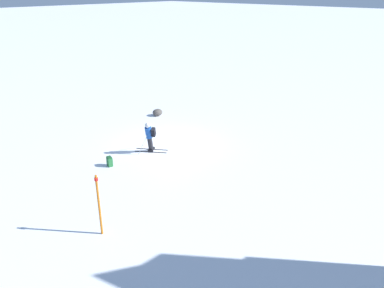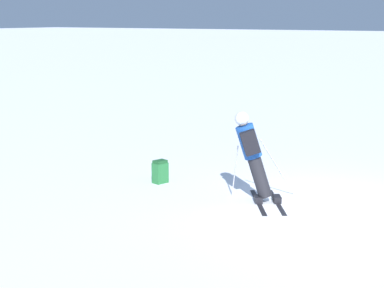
{
  "view_description": "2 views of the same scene",
  "coord_description": "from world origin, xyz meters",
  "px_view_note": "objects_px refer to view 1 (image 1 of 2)",
  "views": [
    {
      "loc": [
        13.26,
        13.91,
        8.15
      ],
      "look_at": [
        1.27,
        3.04,
        1.29
      ],
      "focal_mm": 35.0,
      "sensor_mm": 36.0,
      "label": 1
    },
    {
      "loc": [
        -3.88,
        10.86,
        3.52
      ],
      "look_at": [
        1.71,
        1.88,
        1.41
      ],
      "focal_mm": 60.0,
      "sensor_mm": 36.0,
      "label": 2
    }
  ],
  "objects_px": {
    "trail_marker": "(99,203)",
    "spare_backpack": "(110,161)",
    "skier": "(150,136)",
    "exposed_boulder_0": "(157,112)"
  },
  "relations": [
    {
      "from": "skier",
      "to": "spare_backpack",
      "type": "bearing_deg",
      "value": -42.11
    },
    {
      "from": "trail_marker",
      "to": "spare_backpack",
      "type": "bearing_deg",
      "value": -129.19
    },
    {
      "from": "spare_backpack",
      "to": "trail_marker",
      "type": "relative_size",
      "value": 0.21
    },
    {
      "from": "spare_backpack",
      "to": "exposed_boulder_0",
      "type": "xyz_separation_m",
      "value": [
        -6.85,
        -3.95,
        -0.02
      ]
    },
    {
      "from": "skier",
      "to": "spare_backpack",
      "type": "distance_m",
      "value": 2.5
    },
    {
      "from": "spare_backpack",
      "to": "trail_marker",
      "type": "bearing_deg",
      "value": -24.87
    },
    {
      "from": "skier",
      "to": "spare_backpack",
      "type": "height_order",
      "value": "skier"
    },
    {
      "from": "skier",
      "to": "spare_backpack",
      "type": "xyz_separation_m",
      "value": [
        2.36,
        -0.33,
        -0.75
      ]
    },
    {
      "from": "spare_backpack",
      "to": "skier",
      "type": "bearing_deg",
      "value": 96.33
    },
    {
      "from": "skier",
      "to": "exposed_boulder_0",
      "type": "bearing_deg",
      "value": -170.54
    }
  ]
}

